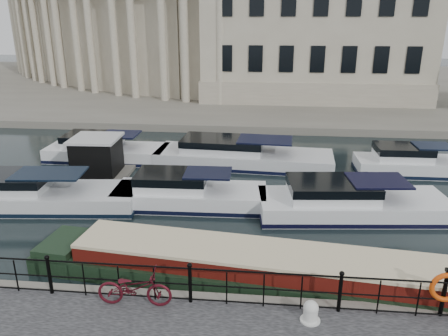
{
  "coord_description": "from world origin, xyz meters",
  "views": [
    {
      "loc": [
        1.93,
        -12.26,
        8.02
      ],
      "look_at": [
        0.5,
        2.0,
        3.0
      ],
      "focal_mm": 35.0,
      "sensor_mm": 36.0,
      "label": 1
    }
  ],
  "objects_px": {
    "life_ring_post": "(446,288)",
    "harbour_hut": "(97,159)",
    "mooring_bollard": "(311,312)",
    "narrowboat": "(276,276)",
    "bicycle": "(134,288)"
  },
  "relations": [
    {
      "from": "narrowboat",
      "to": "life_ring_post",
      "type": "bearing_deg",
      "value": -15.97
    },
    {
      "from": "mooring_bollard",
      "to": "life_ring_post",
      "type": "height_order",
      "value": "life_ring_post"
    },
    {
      "from": "harbour_hut",
      "to": "life_ring_post",
      "type": "bearing_deg",
      "value": -41.29
    },
    {
      "from": "harbour_hut",
      "to": "bicycle",
      "type": "bearing_deg",
      "value": -66.82
    },
    {
      "from": "life_ring_post",
      "to": "narrowboat",
      "type": "bearing_deg",
      "value": 157.65
    },
    {
      "from": "life_ring_post",
      "to": "harbour_hut",
      "type": "relative_size",
      "value": 0.41
    },
    {
      "from": "mooring_bollard",
      "to": "bicycle",
      "type": "bearing_deg",
      "value": 177.48
    },
    {
      "from": "life_ring_post",
      "to": "narrowboat",
      "type": "xyz_separation_m",
      "value": [
        -4.27,
        1.75,
        -1.06
      ]
    },
    {
      "from": "bicycle",
      "to": "harbour_hut",
      "type": "bearing_deg",
      "value": 24.1
    },
    {
      "from": "mooring_bollard",
      "to": "life_ring_post",
      "type": "xyz_separation_m",
      "value": [
        3.43,
        0.51,
        0.6
      ]
    },
    {
      "from": "bicycle",
      "to": "harbour_hut",
      "type": "xyz_separation_m",
      "value": [
        -5.35,
        11.14,
        -0.13
      ]
    },
    {
      "from": "life_ring_post",
      "to": "bicycle",
      "type": "bearing_deg",
      "value": -177.89
    },
    {
      "from": "mooring_bollard",
      "to": "life_ring_post",
      "type": "bearing_deg",
      "value": 8.38
    },
    {
      "from": "mooring_bollard",
      "to": "life_ring_post",
      "type": "relative_size",
      "value": 0.42
    },
    {
      "from": "bicycle",
      "to": "mooring_bollard",
      "type": "bearing_deg",
      "value": -94.05
    }
  ]
}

